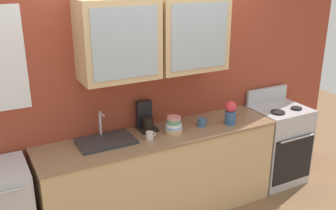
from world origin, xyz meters
TOP-DOWN VIEW (x-y plane):
  - back_wall_unit at (-0.01, 0.29)m, footprint 5.02×0.48m
  - counter at (0.00, 0.00)m, footprint 2.45×0.59m
  - stove_range at (1.56, -0.00)m, footprint 0.62×0.59m
  - sink_faucet at (-0.54, 0.07)m, footprint 0.52×0.34m
  - bowl_stack at (0.13, -0.02)m, footprint 0.18×0.18m
  - vase at (0.76, -0.10)m, footprint 0.12×0.12m
  - cup_near_sink at (-0.15, -0.06)m, footprint 0.10×0.07m
  - cup_near_bowls at (0.46, -0.02)m, footprint 0.12×0.09m
  - coffee_maker at (-0.08, 0.18)m, footprint 0.17×0.20m

SIDE VIEW (x-z plane):
  - counter at x=0.00m, z-range 0.00..0.93m
  - stove_range at x=1.56m, z-range -0.08..1.03m
  - sink_faucet at x=-0.54m, z-range 0.81..1.09m
  - cup_near_sink at x=-0.15m, z-range 0.93..1.01m
  - cup_near_bowls at x=0.46m, z-range 0.93..1.01m
  - bowl_stack at x=0.13m, z-range 0.92..1.09m
  - coffee_maker at x=-0.08m, z-range 0.89..1.18m
  - vase at x=0.76m, z-range 0.93..1.18m
  - back_wall_unit at x=-0.01m, z-range 0.09..2.96m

